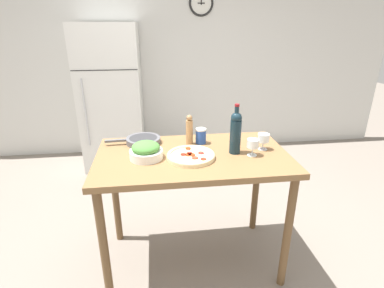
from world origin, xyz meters
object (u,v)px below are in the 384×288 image
(wine_bottle, at_px, (236,132))
(wine_glass_far, at_px, (263,139))
(homemade_pizza, at_px, (191,156))
(wine_glass_near, at_px, (253,144))
(salad_bowl, at_px, (146,151))
(salt_canister, at_px, (201,136))
(pepper_mill, at_px, (189,130))
(refrigerator, at_px, (112,98))
(cast_iron_skillet, at_px, (143,140))

(wine_bottle, height_order, wine_glass_far, wine_bottle)
(wine_glass_far, bearing_deg, homemade_pizza, -171.06)
(wine_glass_near, height_order, salad_bowl, same)
(salad_bowl, distance_m, salt_canister, 0.47)
(homemade_pizza, bearing_deg, wine_bottle, 9.16)
(wine_bottle, distance_m, pepper_mill, 0.36)
(homemade_pizza, relative_size, salt_canister, 2.79)
(wine_glass_far, height_order, salad_bowl, same)
(wine_bottle, xyz_separation_m, pepper_mill, (-0.30, 0.21, -0.05))
(refrigerator, bearing_deg, salad_bowl, -76.92)
(refrigerator, distance_m, salt_canister, 1.99)
(homemade_pizza, distance_m, salt_canister, 0.29)
(refrigerator, height_order, wine_bottle, refrigerator)
(homemade_pizza, height_order, salt_canister, salt_canister)
(homemade_pizza, relative_size, cast_iron_skillet, 0.79)
(wine_glass_far, height_order, cast_iron_skillet, wine_glass_far)
(salad_bowl, bearing_deg, cast_iron_skillet, 95.63)
(wine_glass_near, relative_size, salad_bowl, 0.53)
(wine_glass_far, bearing_deg, wine_glass_near, -139.53)
(wine_glass_far, height_order, pepper_mill, pepper_mill)
(wine_glass_far, distance_m, pepper_mill, 0.54)
(salt_canister, distance_m, cast_iron_skillet, 0.44)
(cast_iron_skillet, bearing_deg, wine_glass_far, -15.24)
(wine_glass_far, height_order, homemade_pizza, wine_glass_far)
(wine_glass_near, height_order, pepper_mill, pepper_mill)
(refrigerator, distance_m, wine_glass_near, 2.38)
(homemade_pizza, xyz_separation_m, cast_iron_skillet, (-0.33, 0.32, 0.01))
(salad_bowl, height_order, salt_canister, salad_bowl)
(wine_glass_near, distance_m, homemade_pizza, 0.43)
(wine_bottle, xyz_separation_m, salad_bowl, (-0.62, -0.02, -0.10))
(pepper_mill, bearing_deg, wine_bottle, -34.91)
(homemade_pizza, bearing_deg, cast_iron_skillet, 135.80)
(pepper_mill, height_order, cast_iron_skillet, pepper_mill)
(wine_bottle, relative_size, salad_bowl, 1.57)
(homemade_pizza, bearing_deg, salad_bowl, 173.21)
(wine_glass_near, height_order, salt_canister, wine_glass_near)
(homemade_pizza, bearing_deg, refrigerator, 110.54)
(homemade_pizza, bearing_deg, wine_glass_far, 8.94)
(wine_bottle, distance_m, homemade_pizza, 0.35)
(pepper_mill, relative_size, salad_bowl, 1.02)
(pepper_mill, height_order, salad_bowl, pepper_mill)
(homemade_pizza, height_order, cast_iron_skillet, cast_iron_skillet)
(refrigerator, height_order, homemade_pizza, refrigerator)
(wine_bottle, distance_m, salt_canister, 0.31)
(pepper_mill, height_order, salt_canister, pepper_mill)
(salad_bowl, bearing_deg, salt_canister, 28.92)
(wine_glass_near, bearing_deg, cast_iron_skillet, 156.48)
(refrigerator, bearing_deg, wine_glass_far, -56.48)
(wine_glass_near, relative_size, salt_canister, 1.02)
(pepper_mill, relative_size, cast_iron_skillet, 0.55)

